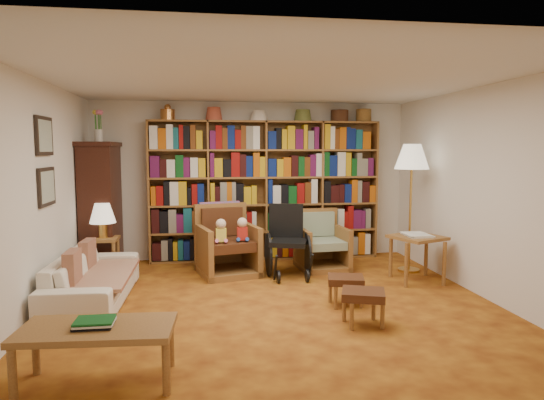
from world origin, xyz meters
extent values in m
plane|color=#BD731D|center=(0.00, 0.00, 0.00)|extent=(5.00, 5.00, 0.00)
plane|color=silver|center=(0.00, 0.00, 2.50)|extent=(5.00, 5.00, 0.00)
plane|color=silver|center=(0.00, 2.50, 1.25)|extent=(5.00, 0.00, 5.00)
plane|color=silver|center=(0.00, -2.50, 1.25)|extent=(5.00, 0.00, 5.00)
plane|color=silver|center=(-2.50, 0.00, 1.25)|extent=(0.00, 5.00, 5.00)
plane|color=silver|center=(2.50, 0.00, 1.25)|extent=(0.00, 5.00, 5.00)
cube|color=#9A6730|center=(0.20, 2.34, 1.10)|extent=(3.60, 0.30, 2.20)
cube|color=#34170E|center=(-2.25, 2.00, 0.90)|extent=(0.45, 0.90, 1.80)
cube|color=#34170E|center=(-2.25, 2.00, 1.83)|extent=(0.50, 0.95, 0.06)
cylinder|color=silver|center=(-2.25, 2.00, 1.95)|extent=(0.12, 0.12, 0.18)
cube|color=black|center=(-2.48, 0.30, 1.90)|extent=(0.03, 0.52, 0.42)
cube|color=gray|center=(-2.46, 0.30, 1.90)|extent=(0.01, 0.44, 0.34)
cube|color=black|center=(-2.48, 0.30, 1.35)|extent=(0.03, 0.52, 0.42)
cube|color=gray|center=(-2.46, 0.30, 1.35)|extent=(0.01, 0.44, 0.34)
imported|color=#F1E3CC|center=(-2.05, 0.39, 0.28)|extent=(1.91, 0.79, 0.55)
cube|color=beige|center=(-2.00, 0.39, 0.30)|extent=(0.76, 1.42, 0.04)
cube|color=maroon|center=(-2.18, 0.74, 0.45)|extent=(0.13, 0.37, 0.36)
cube|color=maroon|center=(-2.18, 0.04, 0.45)|extent=(0.13, 0.38, 0.38)
cube|color=#9A6730|center=(-2.15, 1.55, 0.53)|extent=(0.40, 0.40, 0.04)
cylinder|color=#9A6730|center=(-2.31, 1.39, 0.25)|extent=(0.05, 0.05, 0.51)
cylinder|color=#9A6730|center=(-1.99, 1.39, 0.25)|extent=(0.05, 0.05, 0.51)
cylinder|color=#9A6730|center=(-2.31, 1.71, 0.25)|extent=(0.05, 0.05, 0.51)
cylinder|color=#9A6730|center=(-1.99, 1.71, 0.25)|extent=(0.05, 0.05, 0.51)
cylinder|color=gold|center=(-2.15, 1.55, 0.65)|extent=(0.12, 0.12, 0.19)
cone|color=beige|center=(-2.15, 1.55, 0.89)|extent=(0.35, 0.35, 0.27)
cube|color=#9A6730|center=(-0.45, 1.44, 0.04)|extent=(0.95, 0.97, 0.09)
cube|color=#9A6730|center=(-0.80, 1.44, 0.34)|extent=(0.27, 0.80, 0.69)
cube|color=#9A6730|center=(-0.10, 1.44, 0.34)|extent=(0.27, 0.80, 0.69)
cube|color=#9A6730|center=(-0.45, 1.80, 0.48)|extent=(0.77, 0.27, 0.97)
cube|color=#492713|center=(-0.45, 1.40, 0.43)|extent=(0.75, 0.80, 0.13)
cube|color=#492713|center=(-0.45, 1.72, 0.71)|extent=(0.61, 0.25, 0.41)
cube|color=#CD366D|center=(-0.45, 1.84, 0.78)|extent=(0.60, 0.21, 0.43)
cube|color=#9A6730|center=(0.94, 1.56, 0.04)|extent=(0.75, 0.78, 0.08)
cube|color=#9A6730|center=(0.63, 1.56, 0.31)|extent=(0.13, 0.72, 0.61)
cube|color=#9A6730|center=(1.25, 1.56, 0.31)|extent=(0.13, 0.72, 0.61)
cube|color=#9A6730|center=(0.94, 1.88, 0.43)|extent=(0.69, 0.14, 0.86)
cube|color=gray|center=(0.94, 1.53, 0.38)|extent=(0.59, 0.65, 0.11)
cube|color=gray|center=(0.94, 1.81, 0.63)|extent=(0.54, 0.15, 0.36)
cube|color=black|center=(0.37, 1.18, 0.48)|extent=(0.60, 0.60, 0.06)
cube|color=black|center=(0.37, 1.41, 0.75)|extent=(0.48, 0.19, 0.48)
cylinder|color=black|center=(0.10, 1.28, 0.30)|extent=(0.03, 0.60, 0.60)
cylinder|color=black|center=(0.64, 1.28, 0.30)|extent=(0.03, 0.60, 0.60)
cylinder|color=black|center=(0.18, 0.88, 0.09)|extent=(0.03, 0.17, 0.17)
cylinder|color=black|center=(0.57, 0.88, 0.09)|extent=(0.03, 0.17, 0.17)
cylinder|color=gold|center=(2.15, 1.25, 0.02)|extent=(0.31, 0.31, 0.03)
cylinder|color=gold|center=(2.15, 1.25, 0.77)|extent=(0.03, 0.03, 1.54)
cone|color=beige|center=(2.15, 1.25, 1.65)|extent=(0.49, 0.49, 0.35)
cube|color=#9A6730|center=(2.02, 0.72, 0.59)|extent=(0.77, 0.77, 0.04)
cylinder|color=#9A6730|center=(1.76, 0.46, 0.29)|extent=(0.05, 0.05, 0.57)
cylinder|color=#9A6730|center=(2.28, 0.46, 0.29)|extent=(0.05, 0.05, 0.57)
cylinder|color=#9A6730|center=(1.76, 0.97, 0.29)|extent=(0.05, 0.05, 0.57)
cylinder|color=#9A6730|center=(2.28, 0.97, 0.29)|extent=(0.05, 0.05, 0.57)
cube|color=white|center=(2.02, 0.72, 0.63)|extent=(0.42, 0.46, 0.03)
cube|color=#492713|center=(0.79, -0.12, 0.29)|extent=(0.46, 0.42, 0.08)
cylinder|color=#9A6730|center=(0.64, -0.24, 0.13)|extent=(0.04, 0.04, 0.26)
cylinder|color=#9A6730|center=(0.94, -0.24, 0.13)|extent=(0.04, 0.04, 0.26)
cylinder|color=#9A6730|center=(0.64, -0.01, 0.13)|extent=(0.04, 0.04, 0.26)
cylinder|color=#9A6730|center=(0.94, -0.01, 0.13)|extent=(0.04, 0.04, 0.26)
cube|color=#492713|center=(0.78, -0.75, 0.31)|extent=(0.51, 0.47, 0.08)
cylinder|color=#9A6730|center=(0.62, -0.87, 0.14)|extent=(0.04, 0.04, 0.27)
cylinder|color=#9A6730|center=(0.94, -0.87, 0.14)|extent=(0.04, 0.04, 0.27)
cylinder|color=#9A6730|center=(0.62, -0.62, 0.14)|extent=(0.04, 0.04, 0.27)
cylinder|color=#9A6730|center=(0.94, -0.62, 0.14)|extent=(0.04, 0.04, 0.27)
cube|color=#9A6730|center=(-1.59, -1.64, 0.42)|extent=(1.16, 0.63, 0.05)
cylinder|color=#9A6730|center=(-2.10, -1.88, 0.20)|extent=(0.06, 0.06, 0.40)
cylinder|color=#9A6730|center=(-1.07, -1.88, 0.20)|extent=(0.06, 0.06, 0.40)
cylinder|color=#9A6730|center=(-2.10, -1.41, 0.20)|extent=(0.06, 0.06, 0.40)
cylinder|color=#9A6730|center=(-1.07, -1.41, 0.20)|extent=(0.06, 0.06, 0.40)
cube|color=brown|center=(-1.59, -1.64, 0.48)|extent=(0.29, 0.24, 0.05)
camera|label=1|loc=(-0.80, -5.27, 1.76)|focal=32.00mm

